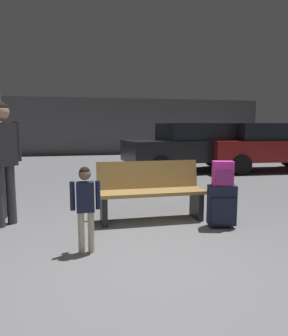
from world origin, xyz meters
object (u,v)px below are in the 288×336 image
object	(u,v)px
parked_car_near	(191,146)
parked_car_side	(267,146)
bench	(150,191)
suitcase	(222,205)
backpack_bright	(223,174)
child	(85,200)
adult	(2,150)

from	to	relation	value
parked_car_near	parked_car_side	distance (m)	2.46
bench	suitcase	size ratio (longest dim) A/B	2.65
backpack_bright	parked_car_near	xyz separation A→B (m)	(1.57, 5.36, 0.03)
bench	child	bearing A→B (deg)	-132.79
suitcase	backpack_bright	distance (m)	0.45
parked_car_side	parked_car_near	bearing A→B (deg)	171.41
backpack_bright	suitcase	bearing A→B (deg)	27.86
parked_car_near	parked_car_side	xyz separation A→B (m)	(2.44, -0.37, 0.00)
bench	parked_car_near	world-z (taller)	parked_car_near
child	parked_car_side	bearing A→B (deg)	42.90
child	parked_car_near	bearing A→B (deg)	59.36
suitcase	backpack_bright	size ratio (longest dim) A/B	1.78
backpack_bright	child	xyz separation A→B (m)	(-1.90, -0.50, -0.16)
bench	parked_car_side	world-z (taller)	parked_car_side
suitcase	adult	bearing A→B (deg)	165.99
backpack_bright	child	world-z (taller)	child
bench	parked_car_side	bearing A→B (deg)	41.94
suitcase	backpack_bright	xyz separation A→B (m)	(-0.00, -0.00, 0.45)
suitcase	child	size ratio (longest dim) A/B	0.61
parked_car_near	parked_car_side	bearing A→B (deg)	-8.59
suitcase	parked_car_side	xyz separation A→B (m)	(4.01, 4.99, 0.48)
parked_car_near	parked_car_side	world-z (taller)	same
backpack_bright	parked_car_side	distance (m)	6.40
bench	backpack_bright	size ratio (longest dim) A/B	4.71
suitcase	parked_car_side	bearing A→B (deg)	51.23
suitcase	parked_car_near	size ratio (longest dim) A/B	0.14
child	parked_car_near	world-z (taller)	parked_car_near
bench	adult	bearing A→B (deg)	175.58
adult	parked_car_side	xyz separation A→B (m)	(7.00, 4.24, -0.28)
backpack_bright	parked_car_near	world-z (taller)	parked_car_near
bench	child	distance (m)	1.49
suitcase	child	world-z (taller)	child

